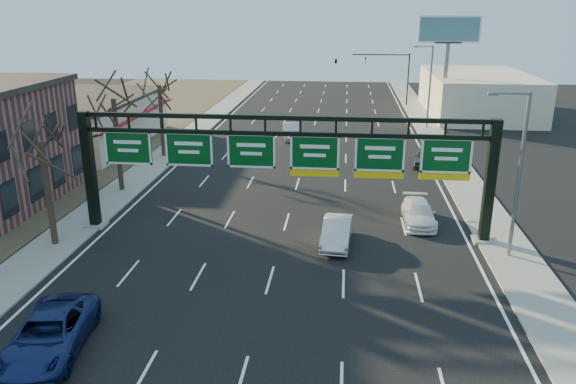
# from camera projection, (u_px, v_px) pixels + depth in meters

# --- Properties ---
(ground) EXTENTS (160.00, 160.00, 0.00)m
(ground) POSITION_uv_depth(u_px,v_px,m) (264.00, 299.00, 26.19)
(ground) COLOR black
(ground) RESTS_ON ground
(sidewalk_left) EXTENTS (3.00, 120.00, 0.12)m
(sidewalk_left) POSITION_uv_depth(u_px,v_px,m) (145.00, 171.00, 46.29)
(sidewalk_left) COLOR gray
(sidewalk_left) RESTS_ON ground
(sidewalk_right) EXTENTS (3.00, 120.00, 0.12)m
(sidewalk_right) POSITION_uv_depth(u_px,v_px,m) (463.00, 181.00, 43.81)
(sidewalk_right) COLOR gray
(sidewalk_right) RESTS_ON ground
(dirt_strip_left) EXTENTS (21.00, 120.00, 0.06)m
(dirt_strip_left) POSITION_uv_depth(u_px,v_px,m) (6.00, 167.00, 47.48)
(dirt_strip_left) COLOR #473D2B
(dirt_strip_left) RESTS_ON ground
(lane_markings) EXTENTS (21.60, 120.00, 0.01)m
(lane_markings) POSITION_uv_depth(u_px,v_px,m) (300.00, 176.00, 45.06)
(lane_markings) COLOR white
(lane_markings) RESTS_ON ground
(sign_gantry) EXTENTS (24.60, 1.20, 7.20)m
(sign_gantry) POSITION_uv_depth(u_px,v_px,m) (286.00, 159.00, 32.26)
(sign_gantry) COLOR black
(sign_gantry) RESTS_ON ground
(cream_strip) EXTENTS (10.90, 18.40, 4.70)m
(cream_strip) POSITION_uv_depth(u_px,v_px,m) (89.00, 120.00, 54.90)
(cream_strip) COLOR beige
(cream_strip) RESTS_ON ground
(building_right_distant) EXTENTS (12.00, 20.00, 5.00)m
(building_right_distant) POSITION_uv_depth(u_px,v_px,m) (477.00, 94.00, 70.65)
(building_right_distant) COLOR beige
(building_right_distant) RESTS_ON ground
(tree_gantry) EXTENTS (3.60, 3.60, 8.48)m
(tree_gantry) POSITION_uv_depth(u_px,v_px,m) (38.00, 123.00, 29.90)
(tree_gantry) COLOR #2C2218
(tree_gantry) RESTS_ON sidewalk_left
(tree_mid) EXTENTS (3.60, 3.60, 9.24)m
(tree_mid) POSITION_uv_depth(u_px,v_px,m) (112.00, 84.00, 39.11)
(tree_mid) COLOR #2C2218
(tree_mid) RESTS_ON sidewalk_left
(tree_far) EXTENTS (3.60, 3.60, 8.86)m
(tree_far) POSITION_uv_depth(u_px,v_px,m) (158.00, 73.00, 48.67)
(tree_far) COLOR #2C2218
(tree_far) RESTS_ON sidewalk_left
(streetlight_near) EXTENTS (2.15, 0.22, 9.00)m
(streetlight_near) POSITION_uv_depth(u_px,v_px,m) (518.00, 167.00, 29.04)
(streetlight_near) COLOR slate
(streetlight_near) RESTS_ON sidewalk_right
(streetlight_far) EXTENTS (2.15, 0.22, 9.00)m
(streetlight_far) POSITION_uv_depth(u_px,v_px,m) (429.00, 83.00, 61.13)
(streetlight_far) COLOR slate
(streetlight_far) RESTS_ON sidewalk_right
(billboard_right) EXTENTS (7.00, 0.50, 12.00)m
(billboard_right) POSITION_uv_depth(u_px,v_px,m) (448.00, 42.00, 64.33)
(billboard_right) COLOR slate
(billboard_right) RESTS_ON ground
(traffic_signal_mast) EXTENTS (10.16, 0.54, 7.00)m
(traffic_signal_mast) POSITION_uv_depth(u_px,v_px,m) (363.00, 64.00, 75.82)
(traffic_signal_mast) COLOR black
(traffic_signal_mast) RESTS_ON ground
(car_blue_suv) EXTENTS (3.38, 6.02, 1.59)m
(car_blue_suv) POSITION_uv_depth(u_px,v_px,m) (49.00, 334.00, 22.03)
(car_blue_suv) COLOR navy
(car_blue_suv) RESTS_ON ground
(car_silver_sedan) EXTENTS (1.86, 4.60, 1.49)m
(car_silver_sedan) POSITION_uv_depth(u_px,v_px,m) (337.00, 232.00, 32.07)
(car_silver_sedan) COLOR #AFB0B4
(car_silver_sedan) RESTS_ON ground
(car_white_wagon) EXTENTS (1.91, 4.65, 1.35)m
(car_white_wagon) POSITION_uv_depth(u_px,v_px,m) (419.00, 213.00, 35.19)
(car_white_wagon) COLOR white
(car_white_wagon) RESTS_ON ground
(car_grey_far) EXTENTS (2.41, 4.59, 1.49)m
(car_grey_far) POSITION_uv_depth(u_px,v_px,m) (424.00, 157.00, 47.99)
(car_grey_far) COLOR #3B3D40
(car_grey_far) RESTS_ON ground
(car_silver_distant) EXTENTS (2.47, 5.06, 1.60)m
(car_silver_distant) POSITION_uv_depth(u_px,v_px,m) (292.00, 131.00, 57.53)
(car_silver_distant) COLOR #A9A9AD
(car_silver_distant) RESTS_ON ground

